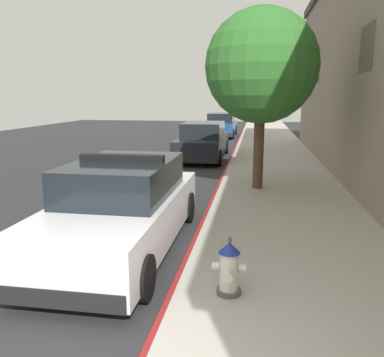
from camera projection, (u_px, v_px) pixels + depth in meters
name	position (u px, v px, depth m)	size (l,w,h in m)	color
ground_plane	(104.00, 176.00, 13.80)	(29.11, 60.00, 0.20)	#2B2B2D
sidewalk_pavement	(278.00, 177.00, 12.81)	(3.47, 60.00, 0.16)	#ADA89E
curb_painted_edge	(224.00, 175.00, 13.09)	(0.08, 60.00, 0.16)	maroon
police_cruiser	(123.00, 208.00, 6.88)	(1.94, 4.84, 1.68)	white
parked_car_silver_ahead	(203.00, 142.00, 16.95)	(1.94, 4.84, 1.56)	black
parked_car_dark_far	(221.00, 125.00, 26.43)	(1.94, 4.84, 1.56)	navy
fire_hydrant	(229.00, 268.00, 5.00)	(0.44, 0.40, 0.76)	#4C4C51
street_tree	(261.00, 67.00, 10.29)	(2.99, 2.99, 4.77)	brown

